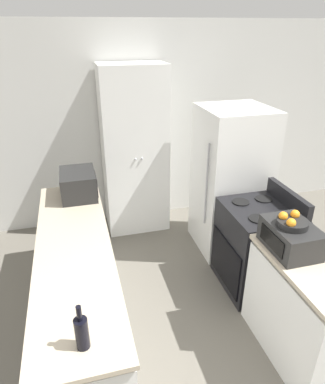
{
  "coord_description": "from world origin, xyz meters",
  "views": [
    {
      "loc": [
        -0.78,
        -1.1,
        2.51
      ],
      "look_at": [
        0.0,
        1.79,
        1.05
      ],
      "focal_mm": 32.0,
      "sensor_mm": 36.0,
      "label": 1
    }
  ],
  "objects_px": {
    "toaster_oven": "(290,237)",
    "pantry_cabinet": "(135,152)",
    "stove": "(255,247)",
    "refrigerator": "(230,181)",
    "wine_bottle": "(82,332)",
    "fruit_bowl": "(292,222)",
    "microwave": "(79,184)"
  },
  "relations": [
    {
      "from": "pantry_cabinet",
      "to": "wine_bottle",
      "type": "xyz_separation_m",
      "value": [
        -0.81,
        -2.69,
        -0.05
      ]
    },
    {
      "from": "pantry_cabinet",
      "to": "toaster_oven",
      "type": "relative_size",
      "value": 4.74
    },
    {
      "from": "toaster_oven",
      "to": "wine_bottle",
      "type": "bearing_deg",
      "value": -162.57
    },
    {
      "from": "refrigerator",
      "to": "microwave",
      "type": "xyz_separation_m",
      "value": [
        -1.73,
        -0.03,
        0.18
      ]
    },
    {
      "from": "wine_bottle",
      "to": "refrigerator",
      "type": "bearing_deg",
      "value": 47.12
    },
    {
      "from": "pantry_cabinet",
      "to": "fruit_bowl",
      "type": "relative_size",
      "value": 8.95
    },
    {
      "from": "pantry_cabinet",
      "to": "wine_bottle",
      "type": "relative_size",
      "value": 7.32
    },
    {
      "from": "wine_bottle",
      "to": "fruit_bowl",
      "type": "distance_m",
      "value": 1.69
    },
    {
      "from": "toaster_oven",
      "to": "pantry_cabinet",
      "type": "bearing_deg",
      "value": 110.55
    },
    {
      "from": "pantry_cabinet",
      "to": "microwave",
      "type": "xyz_separation_m",
      "value": [
        -0.74,
        -0.77,
        -0.02
      ]
    },
    {
      "from": "stove",
      "to": "refrigerator",
      "type": "relative_size",
      "value": 0.62
    },
    {
      "from": "stove",
      "to": "microwave",
      "type": "relative_size",
      "value": 2.32
    },
    {
      "from": "microwave",
      "to": "refrigerator",
      "type": "bearing_deg",
      "value": 0.96
    },
    {
      "from": "refrigerator",
      "to": "wine_bottle",
      "type": "xyz_separation_m",
      "value": [
        -1.8,
        -1.94,
        0.15
      ]
    },
    {
      "from": "refrigerator",
      "to": "toaster_oven",
      "type": "relative_size",
      "value": 3.84
    },
    {
      "from": "stove",
      "to": "microwave",
      "type": "distance_m",
      "value": 1.93
    },
    {
      "from": "microwave",
      "to": "fruit_bowl",
      "type": "bearing_deg",
      "value": -42.46
    },
    {
      "from": "refrigerator",
      "to": "fruit_bowl",
      "type": "bearing_deg",
      "value": -97.79
    },
    {
      "from": "refrigerator",
      "to": "microwave",
      "type": "height_order",
      "value": "refrigerator"
    },
    {
      "from": "stove",
      "to": "wine_bottle",
      "type": "bearing_deg",
      "value": -146.45
    },
    {
      "from": "pantry_cabinet",
      "to": "microwave",
      "type": "relative_size",
      "value": 4.63
    },
    {
      "from": "microwave",
      "to": "wine_bottle",
      "type": "height_order",
      "value": "wine_bottle"
    },
    {
      "from": "stove",
      "to": "toaster_oven",
      "type": "xyz_separation_m",
      "value": [
        -0.13,
        -0.65,
        0.56
      ]
    },
    {
      "from": "toaster_oven",
      "to": "stove",
      "type": "bearing_deg",
      "value": 78.74
    },
    {
      "from": "pantry_cabinet",
      "to": "wine_bottle",
      "type": "height_order",
      "value": "pantry_cabinet"
    },
    {
      "from": "pantry_cabinet",
      "to": "microwave",
      "type": "bearing_deg",
      "value": -133.56
    },
    {
      "from": "refrigerator",
      "to": "wine_bottle",
      "type": "relative_size",
      "value": 5.93
    },
    {
      "from": "microwave",
      "to": "toaster_oven",
      "type": "height_order",
      "value": "microwave"
    },
    {
      "from": "stove",
      "to": "microwave",
      "type": "bearing_deg",
      "value": 155.97
    },
    {
      "from": "stove",
      "to": "wine_bottle",
      "type": "distance_m",
      "value": 2.18
    },
    {
      "from": "refrigerator",
      "to": "toaster_oven",
      "type": "bearing_deg",
      "value": -97.11
    },
    {
      "from": "pantry_cabinet",
      "to": "toaster_oven",
      "type": "distance_m",
      "value": 2.33
    }
  ]
}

